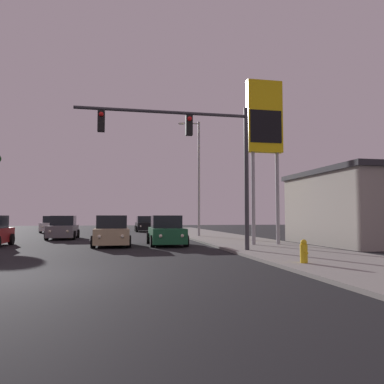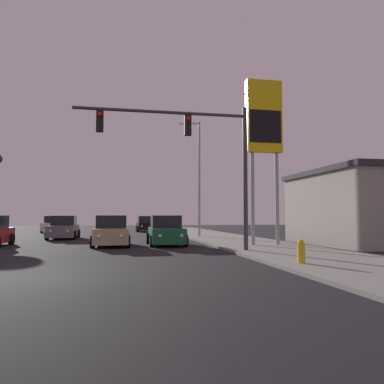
{
  "view_description": "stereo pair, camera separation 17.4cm",
  "coord_description": "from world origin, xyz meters",
  "px_view_note": "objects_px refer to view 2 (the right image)",
  "views": [
    {
      "loc": [
        1.99,
        -10.78,
        1.61
      ],
      "look_at": [
        6.81,
        13.52,
        3.25
      ],
      "focal_mm": 35.0,
      "sensor_mm": 36.0,
      "label": 1
    },
    {
      "loc": [
        2.16,
        -10.82,
        1.61
      ],
      "look_at": [
        6.81,
        13.52,
        3.25
      ],
      "focal_mm": 35.0,
      "sensor_mm": 36.0,
      "label": 2
    }
  ],
  "objects_px": {
    "car_tan": "(111,232)",
    "car_black": "(146,225)",
    "car_white": "(54,225)",
    "street_lamp": "(198,172)",
    "car_grey": "(64,228)",
    "traffic_light_mast": "(197,146)",
    "fire_hydrant": "(301,252)",
    "gas_station_sign": "(264,125)",
    "car_green": "(166,232)"
  },
  "relations": [
    {
      "from": "car_tan",
      "to": "traffic_light_mast",
      "type": "xyz_separation_m",
      "value": [
        3.83,
        -5.13,
        3.99
      ]
    },
    {
      "from": "car_white",
      "to": "gas_station_sign",
      "type": "distance_m",
      "value": 26.82
    },
    {
      "from": "car_tan",
      "to": "gas_station_sign",
      "type": "distance_m",
      "value": 10.29
    },
    {
      "from": "car_grey",
      "to": "street_lamp",
      "type": "bearing_deg",
      "value": 179.28
    },
    {
      "from": "car_white",
      "to": "car_tan",
      "type": "relative_size",
      "value": 1.0
    },
    {
      "from": "car_green",
      "to": "street_lamp",
      "type": "height_order",
      "value": "street_lamp"
    },
    {
      "from": "car_tan",
      "to": "traffic_light_mast",
      "type": "distance_m",
      "value": 7.54
    },
    {
      "from": "car_tan",
      "to": "street_lamp",
      "type": "bearing_deg",
      "value": -131.71
    },
    {
      "from": "car_white",
      "to": "street_lamp",
      "type": "xyz_separation_m",
      "value": [
        12.71,
        -12.34,
        4.36
      ]
    },
    {
      "from": "car_white",
      "to": "car_tan",
      "type": "distance_m",
      "value": 20.62
    },
    {
      "from": "car_black",
      "to": "fire_hydrant",
      "type": "height_order",
      "value": "car_black"
    },
    {
      "from": "car_grey",
      "to": "fire_hydrant",
      "type": "xyz_separation_m",
      "value": [
        9.82,
        -17.34,
        -0.27
      ]
    },
    {
      "from": "car_white",
      "to": "traffic_light_mast",
      "type": "height_order",
      "value": "traffic_light_mast"
    },
    {
      "from": "car_grey",
      "to": "traffic_light_mast",
      "type": "xyz_separation_m",
      "value": [
        7.4,
        -12.47,
        3.99
      ]
    },
    {
      "from": "street_lamp",
      "to": "traffic_light_mast",
      "type": "bearing_deg",
      "value": -101.72
    },
    {
      "from": "car_white",
      "to": "car_grey",
      "type": "bearing_deg",
      "value": 103.43
    },
    {
      "from": "car_white",
      "to": "car_grey",
      "type": "xyz_separation_m",
      "value": [
        2.74,
        -12.29,
        0.0
      ]
    },
    {
      "from": "street_lamp",
      "to": "fire_hydrant",
      "type": "height_order",
      "value": "street_lamp"
    },
    {
      "from": "gas_station_sign",
      "to": "fire_hydrant",
      "type": "bearing_deg",
      "value": -103.83
    },
    {
      "from": "car_green",
      "to": "car_black",
      "type": "height_order",
      "value": "same"
    },
    {
      "from": "fire_hydrant",
      "to": "car_white",
      "type": "bearing_deg",
      "value": 112.96
    },
    {
      "from": "car_grey",
      "to": "car_black",
      "type": "relative_size",
      "value": 1.0
    },
    {
      "from": "car_white",
      "to": "car_grey",
      "type": "distance_m",
      "value": 12.59
    },
    {
      "from": "car_black",
      "to": "fire_hydrant",
      "type": "xyz_separation_m",
      "value": [
        3.06,
        -29.52,
        -0.27
      ]
    },
    {
      "from": "car_white",
      "to": "street_lamp",
      "type": "distance_m",
      "value": 18.24
    },
    {
      "from": "car_grey",
      "to": "traffic_light_mast",
      "type": "bearing_deg",
      "value": 120.26
    },
    {
      "from": "traffic_light_mast",
      "to": "car_tan",
      "type": "bearing_deg",
      "value": 126.79
    },
    {
      "from": "car_white",
      "to": "gas_station_sign",
      "type": "height_order",
      "value": "gas_station_sign"
    },
    {
      "from": "car_white",
      "to": "car_black",
      "type": "distance_m",
      "value": 9.49
    },
    {
      "from": "street_lamp",
      "to": "gas_station_sign",
      "type": "relative_size",
      "value": 1.0
    },
    {
      "from": "car_tan",
      "to": "street_lamp",
      "type": "height_order",
      "value": "street_lamp"
    },
    {
      "from": "car_grey",
      "to": "gas_station_sign",
      "type": "xyz_separation_m",
      "value": [
        11.75,
        -9.51,
        5.86
      ]
    },
    {
      "from": "traffic_light_mast",
      "to": "street_lamp",
      "type": "bearing_deg",
      "value": 78.28
    },
    {
      "from": "traffic_light_mast",
      "to": "fire_hydrant",
      "type": "bearing_deg",
      "value": -63.57
    },
    {
      "from": "car_grey",
      "to": "traffic_light_mast",
      "type": "height_order",
      "value": "traffic_light_mast"
    },
    {
      "from": "car_grey",
      "to": "street_lamp",
      "type": "relative_size",
      "value": 0.48
    },
    {
      "from": "car_grey",
      "to": "car_black",
      "type": "bearing_deg",
      "value": -119.44
    },
    {
      "from": "car_tan",
      "to": "gas_station_sign",
      "type": "height_order",
      "value": "gas_station_sign"
    },
    {
      "from": "car_grey",
      "to": "car_black",
      "type": "xyz_separation_m",
      "value": [
        6.76,
        12.17,
        0.0
      ]
    },
    {
      "from": "traffic_light_mast",
      "to": "street_lamp",
      "type": "distance_m",
      "value": 12.69
    },
    {
      "from": "gas_station_sign",
      "to": "fire_hydrant",
      "type": "xyz_separation_m",
      "value": [
        -1.93,
        -7.83,
        -6.13
      ]
    },
    {
      "from": "car_tan",
      "to": "car_black",
      "type": "distance_m",
      "value": 19.78
    },
    {
      "from": "car_grey",
      "to": "gas_station_sign",
      "type": "distance_m",
      "value": 16.21
    },
    {
      "from": "car_grey",
      "to": "car_tan",
      "type": "xyz_separation_m",
      "value": [
        3.56,
        -7.35,
        0.0
      ]
    },
    {
      "from": "car_tan",
      "to": "traffic_light_mast",
      "type": "bearing_deg",
      "value": 126.4
    },
    {
      "from": "car_white",
      "to": "car_green",
      "type": "height_order",
      "value": "same"
    },
    {
      "from": "car_tan",
      "to": "street_lamp",
      "type": "relative_size",
      "value": 0.48
    },
    {
      "from": "fire_hydrant",
      "to": "car_grey",
      "type": "bearing_deg",
      "value": 119.52
    },
    {
      "from": "gas_station_sign",
      "to": "car_tan",
      "type": "bearing_deg",
      "value": 165.2
    },
    {
      "from": "car_tan",
      "to": "street_lamp",
      "type": "xyz_separation_m",
      "value": [
        6.41,
        7.29,
        4.36
      ]
    }
  ]
}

